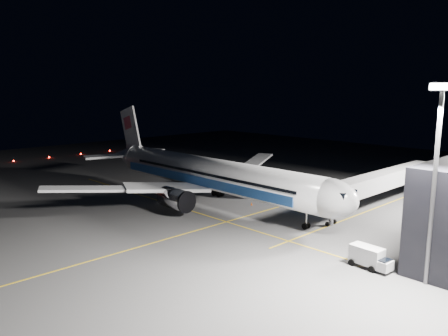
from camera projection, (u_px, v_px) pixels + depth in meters
ground at (212, 203)px, 78.15m from camera, size 200.00×200.00×0.00m
guide_line_main at (253, 214)px, 71.04m from camera, size 0.25×80.00×0.01m
guide_line_cross at (186, 209)px, 74.07m from camera, size 70.00×0.25×0.01m
guide_line_side at (351, 217)px, 69.30m from camera, size 0.25×40.00×0.01m
airliner at (208, 174)px, 78.00m from camera, size 61.48×54.22×16.64m
jet_bridge at (377, 182)px, 73.97m from camera, size 3.60×34.40×6.30m
floodlight_mast_south at (436, 167)px, 43.42m from camera, size 2.40×0.67×20.70m
taxiway_lights at (49, 157)px, 129.33m from camera, size 0.44×60.44×0.44m
service_truck at (370, 257)px, 49.43m from camera, size 4.89×2.37×2.44m
baggage_tug at (253, 183)px, 91.86m from camera, size 2.48×2.22×1.51m
safety_cone_a at (265, 190)px, 86.63m from camera, size 0.41×0.41×0.61m
safety_cone_b at (252, 204)px, 76.56m from camera, size 0.36×0.36×0.54m
safety_cone_c at (270, 195)px, 82.64m from camera, size 0.44×0.44×0.66m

